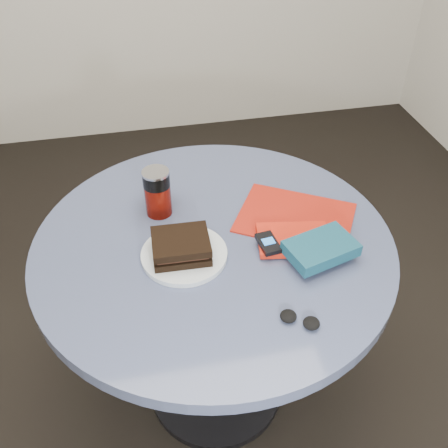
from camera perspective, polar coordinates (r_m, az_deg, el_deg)
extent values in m
plane|color=black|center=(1.97, -0.90, -18.23)|extent=(4.00, 4.00, 0.00)
cylinder|color=black|center=(1.95, -0.91, -18.00)|extent=(0.48, 0.48, 0.03)
cylinder|color=black|center=(1.66, -1.03, -11.54)|extent=(0.11, 0.11, 0.68)
cylinder|color=#3F4968|center=(1.40, -1.21, -2.35)|extent=(1.00, 1.00, 0.04)
cylinder|color=silver|center=(1.33, -4.56, -3.48)|extent=(0.29, 0.29, 0.01)
cube|color=black|center=(1.32, -4.90, -3.05)|extent=(0.15, 0.13, 0.02)
cube|color=#351D14|center=(1.31, -4.94, -2.54)|extent=(0.14, 0.11, 0.01)
cube|color=black|center=(1.30, -4.98, -2.01)|extent=(0.15, 0.13, 0.02)
cylinder|color=#5D0D04|center=(1.46, -7.53, 2.84)|extent=(0.09, 0.09, 0.10)
cylinder|color=black|center=(1.42, -7.77, 5.06)|extent=(0.09, 0.09, 0.04)
cylinder|color=silver|center=(1.40, -7.85, 5.85)|extent=(0.09, 0.09, 0.01)
cylinder|color=#47351E|center=(1.51, -7.34, 3.74)|extent=(0.04, 0.04, 0.07)
cylinder|color=black|center=(1.48, -7.50, 5.32)|extent=(0.05, 0.05, 0.04)
cube|color=#9D1A0E|center=(1.46, 8.15, 0.74)|extent=(0.40, 0.37, 0.01)
cube|color=red|center=(1.37, 7.97, -1.76)|extent=(0.21, 0.16, 0.02)
cube|color=#114054|center=(1.32, 11.00, -2.75)|extent=(0.20, 0.16, 0.03)
cube|color=black|center=(1.33, 5.08, -2.21)|extent=(0.06, 0.09, 0.01)
cube|color=blue|center=(1.33, 5.09, -1.97)|extent=(0.03, 0.03, 0.00)
ellipsoid|color=black|center=(1.19, 7.36, -10.40)|extent=(0.06, 0.06, 0.02)
ellipsoid|color=black|center=(1.18, 9.95, -11.11)|extent=(0.06, 0.06, 0.02)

